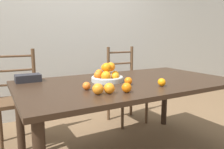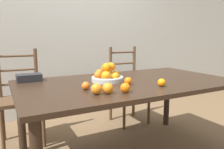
% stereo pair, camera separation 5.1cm
% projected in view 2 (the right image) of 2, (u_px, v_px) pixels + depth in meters
% --- Properties ---
extents(wall_back, '(8.00, 0.06, 2.60)m').
position_uv_depth(wall_back, '(73.00, 26.00, 3.22)').
color(wall_back, beige).
rests_on(wall_back, ground_plane).
extents(dining_table, '(1.92, 1.07, 0.74)m').
position_uv_depth(dining_table, '(128.00, 89.00, 1.98)').
color(dining_table, black).
rests_on(dining_table, ground_plane).
extents(fruit_bowl, '(0.29, 0.29, 0.17)m').
position_uv_depth(fruit_bowl, '(107.00, 76.00, 1.94)').
color(fruit_bowl, '#B2B7B2').
rests_on(fruit_bowl, dining_table).
extents(orange_loose_0, '(0.06, 0.06, 0.06)m').
position_uv_depth(orange_loose_0, '(128.00, 81.00, 1.80)').
color(orange_loose_0, orange).
rests_on(orange_loose_0, dining_table).
extents(orange_loose_1, '(0.06, 0.06, 0.06)m').
position_uv_depth(orange_loose_1, '(162.00, 82.00, 1.74)').
color(orange_loose_1, orange).
rests_on(orange_loose_1, dining_table).
extents(orange_loose_2, '(0.06, 0.06, 0.06)m').
position_uv_depth(orange_loose_2, '(86.00, 86.00, 1.63)').
color(orange_loose_2, orange).
rests_on(orange_loose_2, dining_table).
extents(orange_loose_3, '(0.08, 0.08, 0.08)m').
position_uv_depth(orange_loose_3, '(96.00, 89.00, 1.49)').
color(orange_loose_3, orange).
rests_on(orange_loose_3, dining_table).
extents(orange_loose_4, '(0.08, 0.08, 0.08)m').
position_uv_depth(orange_loose_4, '(108.00, 88.00, 1.51)').
color(orange_loose_4, orange).
rests_on(orange_loose_4, dining_table).
extents(orange_loose_5, '(0.07, 0.07, 0.07)m').
position_uv_depth(orange_loose_5, '(125.00, 88.00, 1.54)').
color(orange_loose_5, orange).
rests_on(orange_loose_5, dining_table).
extents(chair_left, '(0.43, 0.41, 1.01)m').
position_uv_depth(chair_left, '(21.00, 100.00, 2.33)').
color(chair_left, '#513823').
rests_on(chair_left, ground_plane).
extents(chair_right, '(0.42, 0.40, 1.01)m').
position_uv_depth(chair_right, '(128.00, 87.00, 2.94)').
color(chair_right, '#513823').
rests_on(chair_right, ground_plane).
extents(book_stack, '(0.21, 0.14, 0.07)m').
position_uv_depth(book_stack, '(29.00, 78.00, 1.95)').
color(book_stack, '#232328').
rests_on(book_stack, dining_table).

